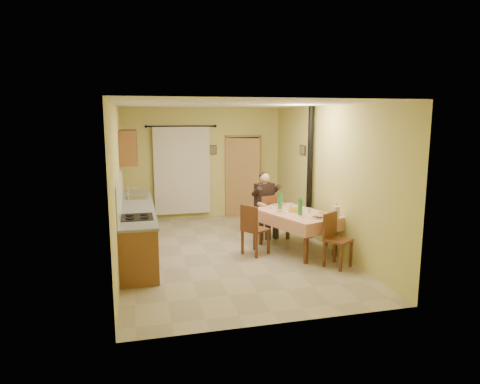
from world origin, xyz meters
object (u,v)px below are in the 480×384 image
object	(u,v)px
chair_far	(265,225)
chair_left	(255,239)
dining_table	(296,231)
chair_near	(337,251)
man_right	(340,205)
man_far	(265,198)
stove_flue	(309,191)
chair_right	(340,234)

from	to	relation	value
chair_far	chair_left	bearing A→B (deg)	-131.24
dining_table	chair_far	world-z (taller)	chair_far
chair_near	man_right	world-z (taller)	man_right
dining_table	man_far	distance (m)	1.17
man_far	man_right	distance (m)	1.63
chair_near	chair_left	bearing A→B (deg)	-71.37
stove_flue	man_right	bearing A→B (deg)	-73.19
chair_left	man_right	xyz separation A→B (m)	(1.72, -0.04, 0.59)
chair_right	chair_far	bearing A→B (deg)	46.49
stove_flue	chair_far	bearing A→B (deg)	168.94
stove_flue	chair_left	bearing A→B (deg)	-149.21
chair_far	stove_flue	world-z (taller)	stove_flue
chair_near	chair_right	distance (m)	1.10
chair_near	man_right	distance (m)	1.24
dining_table	chair_far	xyz separation A→B (m)	(-0.32, 1.00, -0.09)
dining_table	man_far	bearing A→B (deg)	88.33
chair_far	stove_flue	bearing A→B (deg)	-25.48
chair_right	man_right	bearing A→B (deg)	90.00
man_far	chair_left	bearing A→B (deg)	-130.83
chair_right	man_far	world-z (taller)	man_far
chair_left	dining_table	bearing A→B (deg)	60.01
chair_near	chair_right	xyz separation A→B (m)	(0.54, 0.96, -0.00)
chair_left	stove_flue	xyz separation A→B (m)	(1.45, 0.86, 0.73)
chair_far	man_far	bearing A→B (deg)	90.00
dining_table	chair_right	size ratio (longest dim) A/B	2.02
chair_far	man_right	size ratio (longest dim) A/B	0.68
chair_right	chair_left	size ratio (longest dim) A/B	0.96
chair_near	man_right	bearing A→B (deg)	-150.15
chair_right	man_far	xyz separation A→B (m)	(-1.21, 1.10, 0.59)
chair_left	stove_flue	world-z (taller)	stove_flue
man_right	stove_flue	bearing A→B (deg)	15.28
chair_far	chair_left	xyz separation A→B (m)	(-0.53, -1.04, 0.00)
chair_near	man_far	xyz separation A→B (m)	(-0.67, 2.06, 0.59)
man_far	man_right	world-z (taller)	same
dining_table	chair_left	bearing A→B (deg)	163.46
man_right	stove_flue	world-z (taller)	stove_flue
chair_far	chair_left	size ratio (longest dim) A/B	0.97
chair_left	stove_flue	size ratio (longest dim) A/B	0.35
chair_far	chair_left	distance (m)	1.17
man_right	stove_flue	distance (m)	0.96
dining_table	chair_right	bearing A→B (deg)	-24.89
man_right	man_far	bearing A→B (deg)	45.95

